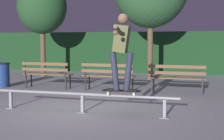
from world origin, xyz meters
TOP-DOWN VIEW (x-y plane):
  - ground_plane at (0.00, 0.00)m, footprint 90.00×90.00m
  - hedge_backdrop at (0.00, 8.95)m, footprint 24.00×1.20m
  - grind_rail at (0.00, -0.18)m, footprint 4.09×0.18m
  - skateboard at (0.85, -0.18)m, footprint 0.79×0.26m
  - skateboarder at (0.86, -0.18)m, footprint 0.63×1.41m
  - park_bench_leftmost at (-2.34, 2.74)m, footprint 1.61×0.45m
  - park_bench_left_center at (-0.29, 2.74)m, footprint 1.61×0.45m
  - park_bench_right_center at (1.75, 2.74)m, footprint 1.61×0.45m
  - tree_far_left at (-4.17, 5.99)m, footprint 2.09×2.09m
  - trash_can at (-3.93, 2.67)m, footprint 0.52×0.52m

SIDE VIEW (x-z plane):
  - ground_plane at x=0.00m, z-range 0.00..0.00m
  - grind_rail at x=0.00m, z-range 0.12..0.54m
  - trash_can at x=-3.93m, z-range 0.01..0.81m
  - skateboard at x=0.85m, z-range 0.45..0.54m
  - park_bench_leftmost at x=-2.34m, z-range 0.10..0.98m
  - park_bench_left_center at x=-0.29m, z-range 0.10..0.98m
  - park_bench_right_center at x=1.75m, z-range 0.10..0.98m
  - hedge_backdrop at x=0.00m, z-range 0.00..1.94m
  - skateboarder at x=0.86m, z-range 0.65..2.21m
  - tree_far_left at x=-4.17m, z-range 0.89..5.00m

